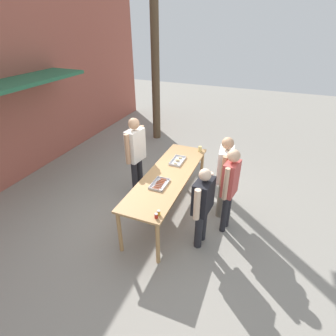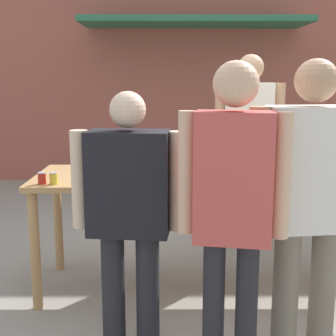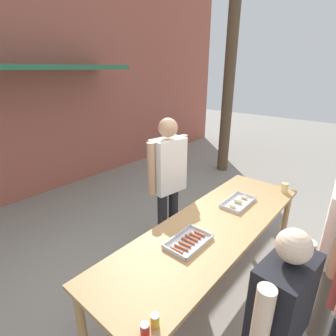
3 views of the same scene
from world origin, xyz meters
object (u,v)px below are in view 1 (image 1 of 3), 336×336
at_px(person_customer_waiting_in_line, 230,184).
at_px(condiment_jar_mustard, 156,216).
at_px(person_customer_holding_hotdog, 203,202).
at_px(utility_pole, 155,35).
at_px(food_tray_buns, 178,161).
at_px(beer_cup, 200,149).
at_px(condiment_jar_ketchup, 159,213).
at_px(food_tray_sausages, 160,184).
at_px(person_customer_with_cup, 224,171).
at_px(person_server_behind_table, 136,151).

bearing_deg(person_customer_waiting_in_line, condiment_jar_mustard, -27.65).
relative_size(person_customer_holding_hotdog, utility_pole, 0.25).
xyz_separation_m(food_tray_buns, beer_cup, (0.67, -0.30, 0.04)).
height_order(condiment_jar_mustard, condiment_jar_ketchup, same).
height_order(person_customer_holding_hotdog, utility_pole, utility_pole).
xyz_separation_m(food_tray_sausages, utility_pole, (3.95, 1.83, 2.25)).
distance_m(food_tray_sausages, person_customer_with_cup, 1.29).
bearing_deg(utility_pole, condiment_jar_ketchup, -155.56).
distance_m(food_tray_sausages, person_server_behind_table, 1.18).
height_order(condiment_jar_mustard, beer_cup, beer_cup).
xyz_separation_m(condiment_jar_ketchup, person_customer_holding_hotdog, (0.56, -0.56, -0.04)).
bearing_deg(person_customer_waiting_in_line, person_customer_holding_hotdog, -22.34).
xyz_separation_m(food_tray_sausages, beer_cup, (1.65, -0.31, 0.05)).
xyz_separation_m(food_tray_sausages, person_server_behind_table, (0.76, 0.89, 0.18)).
xyz_separation_m(condiment_jar_ketchup, person_customer_with_cup, (1.54, -0.72, 0.07)).
distance_m(food_tray_sausages, condiment_jar_ketchup, 0.85).
bearing_deg(food_tray_sausages, person_customer_with_cup, -54.27).
bearing_deg(person_customer_with_cup, utility_pole, -144.81).
distance_m(condiment_jar_mustard, person_customer_with_cup, 1.77).
xyz_separation_m(condiment_jar_ketchup, utility_pole, (4.74, 2.15, 2.22)).
bearing_deg(utility_pole, person_customer_waiting_in_line, -140.00).
relative_size(food_tray_sausages, utility_pole, 0.07).
height_order(condiment_jar_mustard, person_server_behind_table, person_server_behind_table).
bearing_deg(food_tray_sausages, person_customer_waiting_in_line, -75.62).
distance_m(food_tray_buns, utility_pole, 4.15).
bearing_deg(condiment_jar_ketchup, person_customer_waiting_in_line, -39.34).
xyz_separation_m(person_server_behind_table, person_customer_with_cup, (-0.01, -1.93, -0.08)).
bearing_deg(person_customer_holding_hotdog, person_server_behind_table, -113.26).
bearing_deg(condiment_jar_ketchup, food_tray_buns, 10.40).
height_order(food_tray_buns, condiment_jar_ketchup, condiment_jar_ketchup).
relative_size(condiment_jar_mustard, person_customer_holding_hotdog, 0.05).
relative_size(condiment_jar_ketchup, person_customer_with_cup, 0.05).
bearing_deg(condiment_jar_mustard, utility_pole, 24.03).
bearing_deg(food_tray_sausages, condiment_jar_mustard, -159.79).
distance_m(food_tray_buns, person_customer_with_cup, 1.07).
bearing_deg(person_customer_with_cup, food_tray_sausages, -60.96).
distance_m(person_server_behind_table, person_customer_with_cup, 1.94).
height_order(food_tray_sausages, person_customer_with_cup, person_customer_with_cup).
bearing_deg(food_tray_buns, person_customer_holding_hotdog, -143.63).
bearing_deg(person_server_behind_table, utility_pole, 24.59).
height_order(food_tray_buns, beer_cup, beer_cup).
height_order(food_tray_sausages, person_customer_waiting_in_line, person_customer_waiting_in_line).
bearing_deg(person_customer_with_cup, person_customer_holding_hotdog, -15.87).
bearing_deg(utility_pole, person_customer_with_cup, -138.12).
xyz_separation_m(food_tray_sausages, person_customer_with_cup, (0.75, -1.04, 0.10)).
bearing_deg(person_customer_waiting_in_line, person_customer_with_cup, -147.55).
relative_size(condiment_jar_mustard, person_customer_with_cup, 0.05).
distance_m(food_tray_sausages, utility_pole, 4.90).
height_order(food_tray_sausages, condiment_jar_ketchup, condiment_jar_ketchup).
bearing_deg(food_tray_buns, beer_cup, -24.43).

